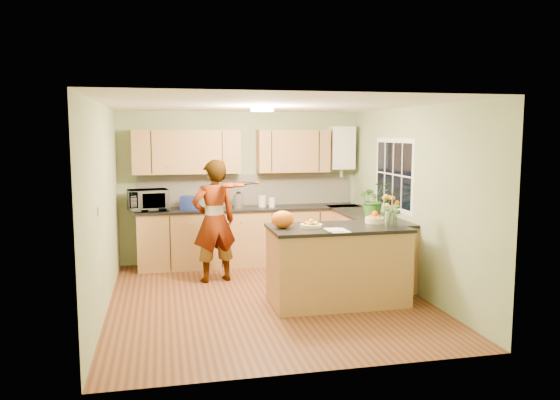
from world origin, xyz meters
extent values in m
plane|color=#522C17|center=(0.00, 0.00, 0.00)|extent=(4.50, 4.50, 0.00)
cube|color=white|center=(0.00, 0.00, 2.50)|extent=(4.00, 4.50, 0.02)
cube|color=gray|center=(0.00, 2.25, 1.25)|extent=(4.00, 0.02, 2.50)
cube|color=gray|center=(0.00, -2.25, 1.25)|extent=(4.00, 0.02, 2.50)
cube|color=gray|center=(-2.00, 0.00, 1.25)|extent=(0.02, 4.50, 2.50)
cube|color=gray|center=(2.00, 0.00, 1.25)|extent=(0.02, 4.50, 2.50)
cube|color=#A26A40|center=(0.10, 1.95, 0.45)|extent=(3.60, 0.60, 0.90)
cube|color=black|center=(0.10, 1.94, 0.92)|extent=(3.64, 0.62, 0.04)
cube|color=#A26A40|center=(1.70, 0.85, 0.45)|extent=(0.60, 2.20, 0.90)
cube|color=black|center=(1.69, 0.85, 0.92)|extent=(0.62, 2.24, 0.04)
cube|color=silver|center=(0.10, 2.23, 1.20)|extent=(3.60, 0.02, 0.52)
cube|color=#A26A40|center=(-0.90, 2.08, 1.85)|extent=(1.70, 0.34, 0.70)
cube|color=#A26A40|center=(0.85, 2.08, 1.85)|extent=(1.20, 0.34, 0.70)
cube|color=white|center=(1.70, 2.09, 1.90)|extent=(0.40, 0.30, 0.72)
cylinder|color=silver|center=(1.70, 2.09, 1.50)|extent=(0.06, 0.06, 0.20)
cube|color=white|center=(1.99, 0.60, 1.55)|extent=(0.01, 1.30, 1.05)
cube|color=black|center=(1.99, 0.60, 1.55)|extent=(0.01, 1.18, 0.92)
cube|color=white|center=(-1.99, -0.60, 1.30)|extent=(0.02, 0.09, 0.09)
cylinder|color=#FFEABF|center=(0.00, 0.30, 2.46)|extent=(0.30, 0.30, 0.06)
cylinder|color=white|center=(0.00, 0.30, 2.49)|extent=(0.10, 0.10, 0.02)
cube|color=#A26A40|center=(0.84, -0.36, 0.47)|extent=(1.68, 0.84, 0.94)
cube|color=black|center=(0.84, -0.36, 0.97)|extent=(1.72, 0.88, 0.04)
cylinder|color=beige|center=(0.49, -0.36, 1.01)|extent=(0.27, 0.27, 0.04)
cylinder|color=beige|center=(1.39, -0.21, 1.02)|extent=(0.25, 0.25, 0.07)
cylinder|color=silver|center=(1.44, -0.54, 1.09)|extent=(0.10, 0.10, 0.20)
ellipsoid|color=orange|center=(0.14, -0.31, 1.09)|extent=(0.29, 0.25, 0.21)
cube|color=white|center=(0.74, -0.66, 0.99)|extent=(0.23, 0.31, 0.01)
imported|color=#E6B38D|center=(-0.58, 1.01, 0.89)|extent=(0.73, 0.56, 1.77)
imported|color=white|center=(-1.52, 1.92, 1.11)|extent=(0.66, 0.50, 0.33)
cube|color=navy|center=(-0.88, 1.93, 1.05)|extent=(0.32, 0.28, 0.21)
cylinder|color=silver|center=(-0.09, 1.96, 1.05)|extent=(0.17, 0.17, 0.23)
sphere|color=black|center=(-0.09, 1.96, 1.21)|extent=(0.08, 0.08, 0.08)
cylinder|color=beige|center=(0.30, 1.95, 1.04)|extent=(0.14, 0.14, 0.19)
cylinder|color=white|center=(0.45, 1.90, 1.02)|extent=(0.13, 0.13, 0.16)
imported|color=#337125|center=(1.70, 0.61, 1.19)|extent=(0.47, 0.41, 0.50)
camera|label=1|loc=(-1.31, -6.78, 2.15)|focal=35.00mm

